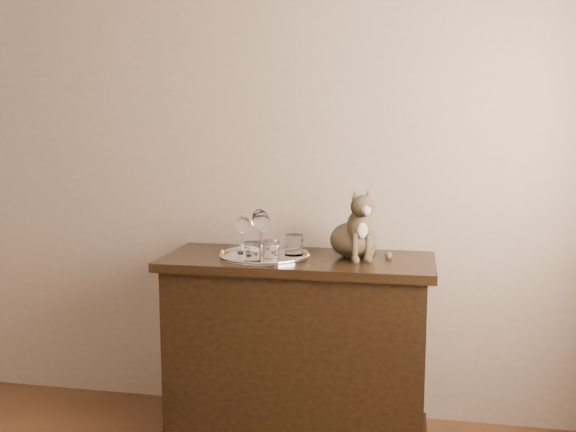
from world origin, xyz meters
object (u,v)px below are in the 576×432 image
sideboard (297,349)px  tumbler_a (271,250)px  cat (353,222)px  tray (264,257)px  tumbler_b (252,252)px  tumbler_c (294,245)px  wine_glass_a (243,234)px  wine_glass_d (260,231)px  wine_glass_b (263,232)px

sideboard → tumbler_a: size_ratio=15.01×
sideboard → cat: (0.24, 0.06, 0.58)m
tray → tumbler_b: tumbler_b is taller
sideboard → tumbler_c: bearing=157.5°
wine_glass_a → tumbler_b: (0.08, -0.17, -0.04)m
wine_glass_a → cat: 0.50m
tumbler_a → sideboard: bearing=39.8°
wine_glass_a → tumbler_b: wine_glass_a is taller
tray → tumbler_a: tumbler_a is taller
wine_glass_d → tray: bearing=-51.8°
tray → tumbler_a: (0.04, -0.06, 0.04)m
cat → tumbler_a: bearing=178.7°
wine_glass_a → cat: (0.49, 0.05, 0.06)m
sideboard → tumbler_b: 0.53m
wine_glass_b → tumbler_a: size_ratio=2.23×
sideboard → wine_glass_a: 0.58m
tray → wine_glass_d: (-0.03, 0.04, 0.11)m
cat → wine_glass_d: bearing=162.8°
sideboard → tumbler_c: tumbler_c is taller
sideboard → tumbler_a: bearing=-140.2°
sideboard → tray: (-0.14, -0.03, 0.43)m
tray → tumbler_c: (0.13, 0.04, 0.05)m
sideboard → wine_glass_b: bearing=161.5°
sideboard → wine_glass_d: (-0.17, 0.01, 0.54)m
tray → wine_glass_b: bearing=107.5°
tray → sideboard: bearing=11.8°
cat → tray: bearing=168.9°
tumbler_b → tumbler_a: bearing=45.5°
sideboard → wine_glass_b: wine_glass_b is taller
wine_glass_d → tumbler_c: (0.16, -0.00, -0.06)m
wine_glass_a → tray: bearing=-21.1°
tumbler_c → wine_glass_a: bearing=178.9°
tumbler_a → tumbler_c: (0.08, 0.09, 0.01)m
tumbler_c → tumbler_b: bearing=-133.2°
tray → cat: cat is taller
wine_glass_a → tumbler_b: bearing=-63.1°
cat → tumbler_b: bearing=-176.7°
tray → tumbler_a: 0.08m
wine_glass_b → cat: 0.42m
tumbler_b → tumbler_c: size_ratio=0.90×
tumbler_b → cat: 0.47m
sideboard → cat: 0.63m
tumbler_a → cat: size_ratio=0.26×
sideboard → tumbler_b: size_ratio=14.40×
wine_glass_d → tumbler_a: 0.13m
wine_glass_a → wine_glass_d: 0.08m
tumbler_b → wine_glass_d: bearing=91.9°
tray → tumbler_a: size_ratio=5.00×
sideboard → tumbler_c: 0.48m
wine_glass_d → tumbler_a: bearing=-52.6°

